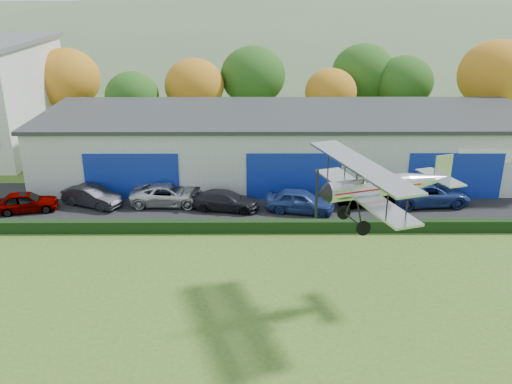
{
  "coord_description": "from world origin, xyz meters",
  "views": [
    {
      "loc": [
        2.0,
        -16.92,
        15.51
      ],
      "look_at": [
        2.15,
        10.91,
        4.83
      ],
      "focal_mm": 39.03,
      "sensor_mm": 36.0,
      "label": 1
    }
  ],
  "objects_px": {
    "car_6": "(429,194)",
    "car_5": "(367,197)",
    "car_1": "(92,196)",
    "biplane": "(380,184)",
    "car_0": "(26,202)",
    "car_3": "(226,200)",
    "hangar": "(289,143)",
    "car_2": "(168,195)",
    "car_4": "(300,201)"
  },
  "relations": [
    {
      "from": "car_6",
      "to": "car_5",
      "type": "bearing_deg",
      "value": 89.33
    },
    {
      "from": "car_1",
      "to": "biplane",
      "type": "bearing_deg",
      "value": -100.8
    },
    {
      "from": "car_0",
      "to": "car_3",
      "type": "xyz_separation_m",
      "value": [
        14.13,
        0.29,
        -0.04
      ]
    },
    {
      "from": "car_1",
      "to": "car_3",
      "type": "height_order",
      "value": "car_1"
    },
    {
      "from": "car_5",
      "to": "car_6",
      "type": "distance_m",
      "value": 4.64
    },
    {
      "from": "car_5",
      "to": "biplane",
      "type": "xyz_separation_m",
      "value": [
        -2.16,
        -12.36,
        5.52
      ]
    },
    {
      "from": "hangar",
      "to": "car_2",
      "type": "relative_size",
      "value": 7.42
    },
    {
      "from": "car_0",
      "to": "car_5",
      "type": "distance_m",
      "value": 24.36
    },
    {
      "from": "car_1",
      "to": "car_4",
      "type": "xyz_separation_m",
      "value": [
        15.03,
        -1.2,
        0.08
      ]
    },
    {
      "from": "hangar",
      "to": "biplane",
      "type": "bearing_deg",
      "value": -81.14
    },
    {
      "from": "car_0",
      "to": "car_4",
      "type": "distance_m",
      "value": 19.42
    },
    {
      "from": "car_1",
      "to": "biplane",
      "type": "distance_m",
      "value": 22.45
    },
    {
      "from": "car_1",
      "to": "car_6",
      "type": "relative_size",
      "value": 0.77
    },
    {
      "from": "car_1",
      "to": "car_2",
      "type": "distance_m",
      "value": 5.5
    },
    {
      "from": "car_1",
      "to": "car_6",
      "type": "bearing_deg",
      "value": -65.23
    },
    {
      "from": "car_0",
      "to": "car_6",
      "type": "xyz_separation_m",
      "value": [
        28.97,
        1.22,
        0.08
      ]
    },
    {
      "from": "car_6",
      "to": "hangar",
      "type": "bearing_deg",
      "value": 49.18
    },
    {
      "from": "hangar",
      "to": "car_5",
      "type": "bearing_deg",
      "value": -54.94
    },
    {
      "from": "car_2",
      "to": "car_3",
      "type": "relative_size",
      "value": 1.15
    },
    {
      "from": "car_0",
      "to": "biplane",
      "type": "xyz_separation_m",
      "value": [
        22.19,
        -11.5,
        5.51
      ]
    },
    {
      "from": "car_1",
      "to": "car_5",
      "type": "distance_m",
      "value": 19.96
    },
    {
      "from": "hangar",
      "to": "car_6",
      "type": "xyz_separation_m",
      "value": [
        9.88,
        -7.14,
        -1.79
      ]
    },
    {
      "from": "car_2",
      "to": "car_3",
      "type": "distance_m",
      "value": 4.35
    },
    {
      "from": "car_0",
      "to": "car_3",
      "type": "distance_m",
      "value": 14.13
    },
    {
      "from": "car_1",
      "to": "car_4",
      "type": "height_order",
      "value": "car_4"
    },
    {
      "from": "car_6",
      "to": "car_4",
      "type": "bearing_deg",
      "value": 93.23
    },
    {
      "from": "car_3",
      "to": "biplane",
      "type": "height_order",
      "value": "biplane"
    },
    {
      "from": "car_5",
      "to": "car_2",
      "type": "bearing_deg",
      "value": 85.03
    },
    {
      "from": "hangar",
      "to": "car_1",
      "type": "relative_size",
      "value": 9.04
    },
    {
      "from": "car_2",
      "to": "car_1",
      "type": "bearing_deg",
      "value": 93.58
    },
    {
      "from": "car_1",
      "to": "car_4",
      "type": "relative_size",
      "value": 0.93
    },
    {
      "from": "car_1",
      "to": "car_3",
      "type": "relative_size",
      "value": 0.95
    },
    {
      "from": "car_0",
      "to": "car_4",
      "type": "bearing_deg",
      "value": -103.08
    },
    {
      "from": "car_4",
      "to": "car_6",
      "type": "bearing_deg",
      "value": -69.37
    },
    {
      "from": "car_2",
      "to": "biplane",
      "type": "relative_size",
      "value": 0.65
    },
    {
      "from": "car_6",
      "to": "car_2",
      "type": "bearing_deg",
      "value": 84.92
    },
    {
      "from": "car_0",
      "to": "car_6",
      "type": "relative_size",
      "value": 0.74
    },
    {
      "from": "hangar",
      "to": "car_5",
      "type": "height_order",
      "value": "hangar"
    },
    {
      "from": "car_0",
      "to": "biplane",
      "type": "bearing_deg",
      "value": -129.99
    },
    {
      "from": "car_6",
      "to": "biplane",
      "type": "relative_size",
      "value": 0.69
    },
    {
      "from": "car_4",
      "to": "car_5",
      "type": "distance_m",
      "value": 5.04
    },
    {
      "from": "hangar",
      "to": "biplane",
      "type": "height_order",
      "value": "biplane"
    },
    {
      "from": "hangar",
      "to": "car_5",
      "type": "distance_m",
      "value": 9.34
    },
    {
      "from": "car_4",
      "to": "biplane",
      "type": "height_order",
      "value": "biplane"
    },
    {
      "from": "car_2",
      "to": "car_6",
      "type": "distance_m",
      "value": 19.09
    },
    {
      "from": "car_6",
      "to": "biplane",
      "type": "bearing_deg",
      "value": 146.94
    },
    {
      "from": "biplane",
      "to": "car_5",
      "type": "bearing_deg",
      "value": 61.55
    },
    {
      "from": "car_3",
      "to": "car_5",
      "type": "xyz_separation_m",
      "value": [
        10.22,
        0.58,
        0.03
      ]
    },
    {
      "from": "hangar",
      "to": "car_4",
      "type": "height_order",
      "value": "hangar"
    },
    {
      "from": "car_4",
      "to": "car_2",
      "type": "bearing_deg",
      "value": 94.0
    }
  ]
}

